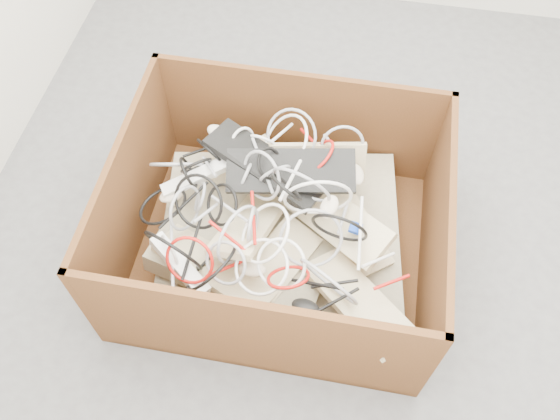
% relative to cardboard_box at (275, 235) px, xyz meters
% --- Properties ---
extents(ground, '(3.00, 3.00, 0.00)m').
position_rel_cardboard_box_xyz_m(ground, '(0.19, 0.25, -0.14)').
color(ground, '#4F4F52').
rests_on(ground, ground).
extents(cardboard_box, '(1.19, 1.00, 0.57)m').
position_rel_cardboard_box_xyz_m(cardboard_box, '(0.00, 0.00, 0.00)').
color(cardboard_box, '#3A270E').
rests_on(cardboard_box, ground).
extents(keyboard_pile, '(1.02, 0.90, 0.33)m').
position_rel_cardboard_box_xyz_m(keyboard_pile, '(0.04, -0.00, 0.15)').
color(keyboard_pile, beige).
rests_on(keyboard_pile, cardboard_box).
extents(mice_scatter, '(0.78, 0.69, 0.18)m').
position_rel_cardboard_box_xyz_m(mice_scatter, '(-0.01, -0.03, 0.21)').
color(mice_scatter, beige).
rests_on(mice_scatter, keyboard_pile).
extents(power_strip_left, '(0.26, 0.18, 0.11)m').
position_rel_cardboard_box_xyz_m(power_strip_left, '(-0.32, 0.07, 0.22)').
color(power_strip_left, white).
rests_on(power_strip_left, keyboard_pile).
extents(power_strip_right, '(0.26, 0.21, 0.09)m').
position_rel_cardboard_box_xyz_m(power_strip_right, '(-0.29, -0.29, 0.18)').
color(power_strip_right, white).
rests_on(power_strip_right, keyboard_pile).
extents(vga_plug, '(0.05, 0.05, 0.03)m').
position_rel_cardboard_box_xyz_m(vga_plug, '(0.30, -0.04, 0.21)').
color(vga_plug, '#0C33B4').
rests_on(vga_plug, keyboard_pile).
extents(cable_tangle, '(1.07, 0.82, 0.44)m').
position_rel_cardboard_box_xyz_m(cable_tangle, '(-0.06, -0.06, 0.26)').
color(cable_tangle, '#98999D').
rests_on(cable_tangle, keyboard_pile).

